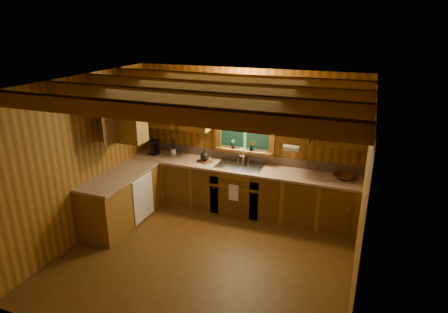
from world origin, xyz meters
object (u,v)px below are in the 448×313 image
coffee_maker (154,147)px  cutting_board (205,161)px  sink (240,168)px  wicker_basket (344,176)px

coffee_maker → cutting_board: size_ratio=1.10×
sink → coffee_maker: sink is taller
wicker_basket → cutting_board: bearing=-178.1°
sink → coffee_maker: size_ratio=2.90×
cutting_board → wicker_basket: wicker_basket is taller
cutting_board → coffee_maker: bearing=-159.1°
sink → cutting_board: size_ratio=3.20×
sink → cutting_board: 0.68m
coffee_maker → wicker_basket: (3.56, 0.03, -0.10)m
sink → cutting_board: sink is taller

